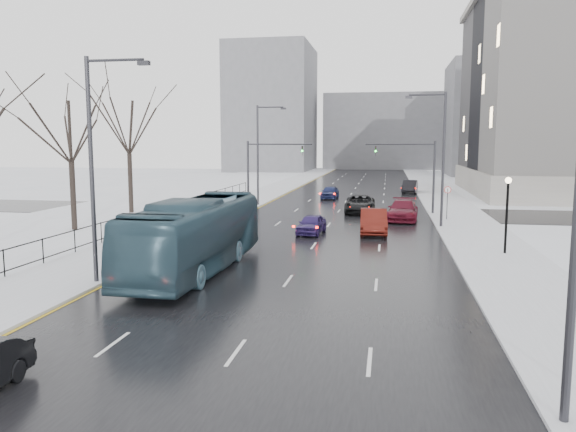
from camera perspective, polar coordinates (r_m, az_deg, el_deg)
The scene contains 26 objects.
road at distance 63.20m, azimuth 6.04°, elevation 1.68°, with size 16.00×150.00×0.04m, color black.
cross_road at distance 51.31m, azimuth 5.09°, elevation 0.35°, with size 130.00×10.00×0.04m, color black.
sidewalk_left at distance 64.78m, azimuth -3.27°, elevation 1.90°, with size 5.00×150.00×0.16m, color silver.
sidewalk_right at distance 63.33m, azimuth 15.56°, elevation 1.51°, with size 5.00×150.00×0.16m, color silver.
park_strip at distance 67.60m, azimuth -11.13°, elevation 1.98°, with size 14.00×150.00×0.12m, color white.
tree_park_d at distance 43.38m, azimuth -20.84°, elevation -1.43°, with size 8.75×8.75×12.50m, color black, non-canonical shape.
tree_park_e at distance 52.29m, azimuth -15.61°, elevation 0.22°, with size 9.45×9.45×13.50m, color black, non-canonical shape.
iron_fence at distance 37.46m, azimuth -17.72°, elevation -1.23°, with size 0.06×70.00×1.30m.
streetlight_r_near at distance 13.30m, azimuth 26.60°, elevation 3.62°, with size 2.95×0.25×10.00m.
streetlight_r_mid at distance 42.90m, azimuth 15.21°, elevation 6.24°, with size 2.95×0.25×10.00m.
streetlight_l_near at distance 25.98m, azimuth -18.93°, elevation 5.49°, with size 2.95×0.25×10.00m.
streetlight_l_far at distance 56.16m, azimuth -2.87°, elevation 6.71°, with size 2.95×0.25×10.00m.
lamppost_r_mid at distance 33.56m, azimuth 21.38°, elevation 1.15°, with size 0.36×0.36×4.28m.
mast_signal_right at distance 50.86m, azimuth 13.42°, elevation 4.74°, with size 6.10×0.33×6.50m.
mast_signal_left at distance 52.11m, azimuth -2.94°, elevation 4.99°, with size 6.10×0.33×6.50m.
no_uturn_sign at distance 47.15m, azimuth 15.90°, elevation 2.26°, with size 0.60×0.06×2.70m.
bldg_far_right at distance 120.16m, azimuth 21.69°, elevation 9.15°, with size 24.00×20.00×22.00m, color slate.
bldg_far_left at distance 130.65m, azimuth -1.62°, elevation 10.81°, with size 18.00×22.00×28.00m, color slate.
bldg_far_center at distance 142.76m, azimuth 10.03°, elevation 8.40°, with size 30.00×18.00×18.00m, color slate.
bus at distance 27.91m, azimuth -9.31°, elevation -1.91°, with size 3.02×12.90×3.59m, color #2F4C5B.
sedan_center_near at distance 39.04m, azimuth 2.40°, elevation -0.82°, with size 1.60×3.97×1.35m, color navy.
sedan_right_near at distance 39.58m, azimuth 8.69°, elevation -0.53°, with size 1.81×5.18×1.71m, color #55140E.
sedan_right_cross at distance 51.06m, azimuth 7.33°, elevation 1.22°, with size 2.65×5.76×1.60m, color black.
sedan_right_far at distance 46.76m, azimuth 11.59°, elevation 0.60°, with size 2.34×5.77×1.67m, color #540E1D.
sedan_center_far at distance 63.69m, azimuth 4.28°, elevation 2.42°, with size 1.73×4.31×1.47m, color navy.
sedan_right_distant at distance 72.54m, azimuth 12.28°, elevation 2.94°, with size 1.70×4.86×1.60m, color black.
Camera 1 is at (4.40, -2.73, 6.32)m, focal length 35.00 mm.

